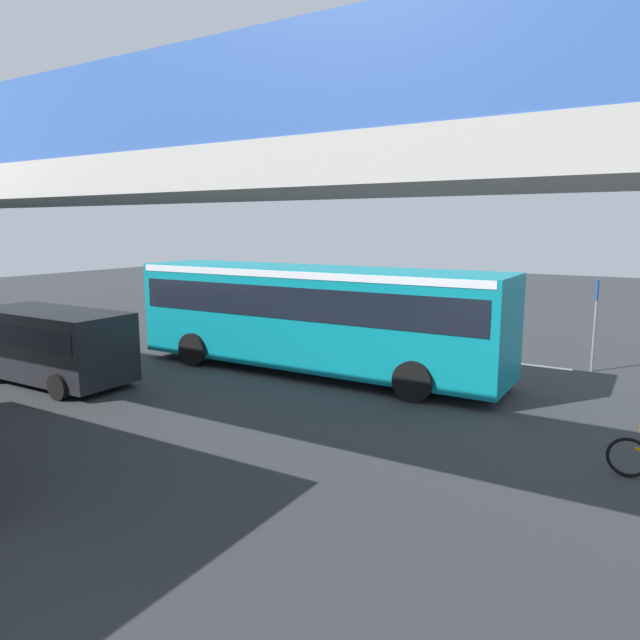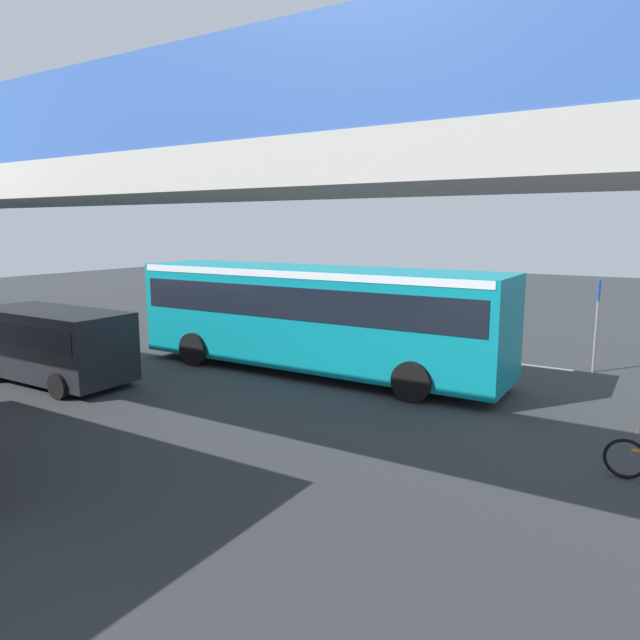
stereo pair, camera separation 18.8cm
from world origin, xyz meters
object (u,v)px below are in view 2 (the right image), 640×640
Objects in this scene: city_bus at (314,310)px; traffic_sign at (598,310)px; parked_van at (53,341)px; pedestrian at (326,314)px.

city_bus reaches higher than traffic_sign.
traffic_sign is (-12.83, -9.13, 0.71)m from parked_van.
traffic_sign is at bearing -144.55° from parked_van.
traffic_sign is at bearing -148.90° from city_bus.
pedestrian is at bearing -62.65° from city_bus.
pedestrian is at bearing -106.97° from parked_van.
parked_van is 15.76m from traffic_sign.
city_bus is at bearing 117.35° from pedestrian.
city_bus is at bearing 31.10° from traffic_sign.
pedestrian is at bearing -4.14° from traffic_sign.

